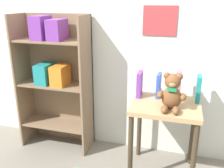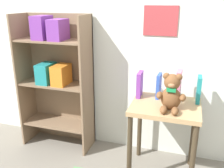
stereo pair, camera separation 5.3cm
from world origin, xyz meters
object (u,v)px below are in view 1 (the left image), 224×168
at_px(book_standing_blue, 159,85).
at_px(teddy_bear, 172,93).
at_px(bookshelf_side, 55,73).
at_px(book_standing_pink, 178,85).
at_px(display_table, 165,117).
at_px(book_standing_purple, 140,84).
at_px(book_standing_teal, 198,89).

bearing_deg(book_standing_blue, teddy_bear, -60.03).
relative_size(bookshelf_side, book_standing_pink, 5.23).
relative_size(bookshelf_side, display_table, 2.04).
bearing_deg(book_standing_blue, bookshelf_side, 178.93).
height_order(display_table, teddy_bear, teddy_bear).
relative_size(book_standing_purple, book_standing_teal, 0.98).
distance_m(teddy_bear, book_standing_pink, 0.21).
height_order(bookshelf_side, book_standing_teal, bookshelf_side).
xyz_separation_m(display_table, book_standing_teal, (0.24, 0.13, 0.22)).
relative_size(bookshelf_side, book_standing_purple, 6.19).
relative_size(display_table, book_standing_blue, 3.15).
xyz_separation_m(teddy_bear, book_standing_pink, (0.04, 0.21, -0.00)).
xyz_separation_m(bookshelf_side, book_standing_pink, (1.15, -0.07, 0.01)).
bearing_deg(display_table, book_standing_teal, 29.43).
distance_m(teddy_bear, book_standing_teal, 0.29).
height_order(book_standing_blue, book_standing_pink, book_standing_pink).
height_order(display_table, book_standing_pink, book_standing_pink).
relative_size(display_table, book_standing_purple, 3.04).
xyz_separation_m(teddy_bear, book_standing_blue, (-0.12, 0.22, -0.03)).
height_order(book_standing_blue, book_standing_teal, book_standing_teal).
height_order(book_standing_purple, book_standing_blue, book_standing_purple).
distance_m(teddy_bear, book_standing_blue, 0.25).
relative_size(teddy_bear, book_standing_purple, 1.33).
xyz_separation_m(teddy_bear, book_standing_teal, (0.20, 0.22, -0.02)).
height_order(bookshelf_side, book_standing_blue, bookshelf_side).
distance_m(book_standing_purple, book_standing_pink, 0.32).
xyz_separation_m(book_standing_purple, book_standing_blue, (0.16, 0.02, -0.00)).
relative_size(bookshelf_side, book_standing_blue, 6.42).
distance_m(book_standing_blue, book_standing_teal, 0.32).
xyz_separation_m(book_standing_blue, book_standing_pink, (0.16, -0.02, 0.02)).
bearing_deg(teddy_bear, book_standing_teal, 47.74).
bearing_deg(book_standing_teal, display_table, -151.07).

